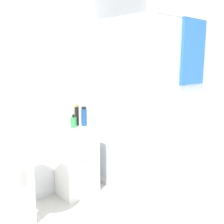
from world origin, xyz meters
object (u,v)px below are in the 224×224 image
sink (26,160)px  soap_dispenser (73,122)px  shampoo_bottle_tall_black (77,115)px  lotion_bottle_white (72,120)px  shampoo_bottle_blue (84,117)px

sink → soap_dispenser: bearing=14.8°
sink → shampoo_bottle_tall_black: size_ratio=4.06×
sink → shampoo_bottle_tall_black: bearing=17.9°
sink → soap_dispenser: 0.70m
sink → lotion_bottle_white: bearing=21.8°
lotion_bottle_white → shampoo_bottle_blue: bearing=-56.3°
soap_dispenser → shampoo_bottle_tall_black: 0.13m
shampoo_bottle_tall_black → soap_dispenser: bearing=-143.5°
sink → soap_dispenser: same height
soap_dispenser → sink: bearing=-165.2°
soap_dispenser → lotion_bottle_white: bearing=67.4°
sink → lotion_bottle_white: 0.77m
shampoo_bottle_tall_black → lotion_bottle_white: (-0.05, 0.04, -0.05)m
shampoo_bottle_tall_black → shampoo_bottle_blue: 0.10m
sink → shampoo_bottle_blue: bearing=10.8°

